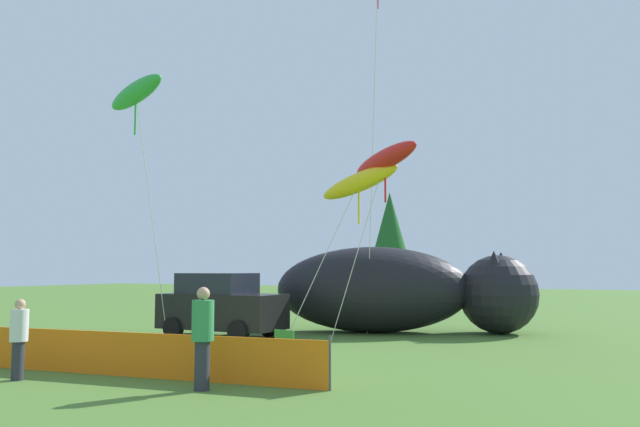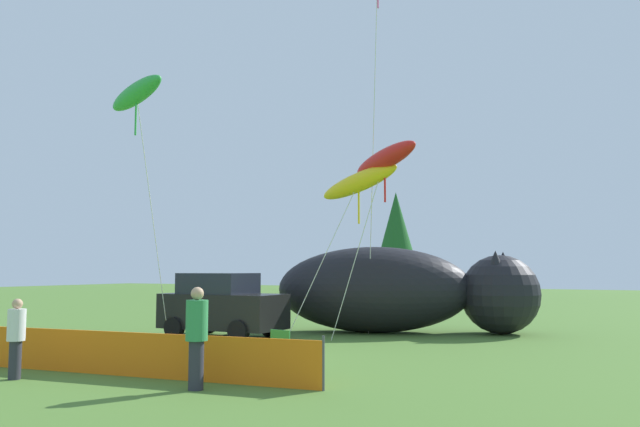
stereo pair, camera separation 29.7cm
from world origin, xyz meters
name	(u,v)px [view 2 (the right image)]	position (x,y,z in m)	size (l,w,h in m)	color
ground_plane	(201,357)	(0.00, 0.00, 0.00)	(120.00, 120.00, 0.00)	#4C752D
parked_car	(222,305)	(-2.22, 3.97, 1.03)	(4.08, 2.10, 2.09)	black
folding_chair	(284,348)	(3.07, -1.07, 0.51)	(0.64, 0.64, 0.91)	#267F33
inflatable_cat	(401,293)	(2.58, 7.95, 1.39)	(9.16, 5.38, 3.01)	black
safety_fence	(131,354)	(0.51, -3.01, 0.45)	(8.57, 0.95, 1.00)	orange
spectator_in_yellow_shirt	(197,333)	(2.62, -3.56, 1.03)	(0.41, 0.41, 1.89)	#2D2D38
spectator_in_black_shirt	(16,335)	(-1.35, -4.33, 0.89)	(0.35, 0.35, 1.62)	#2D2D38
kite_green_fish	(136,94)	(-3.46, 1.11, 7.56)	(2.53, 2.59, 8.17)	silver
kite_red_lizard	(385,160)	(3.35, 4.42, 5.51)	(3.39, 2.27, 6.09)	silver
kite_yellow_hero	(359,183)	(2.35, 4.75, 4.91)	(3.72, 1.60, 5.64)	silver
horizon_tree_east	(396,231)	(-8.57, 38.40, 5.48)	(3.74, 3.74, 8.93)	brown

